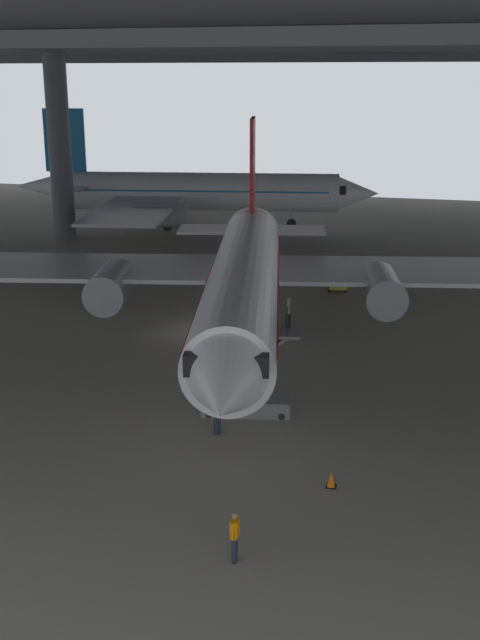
{
  "coord_description": "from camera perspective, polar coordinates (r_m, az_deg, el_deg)",
  "views": [
    {
      "loc": [
        12.24,
        -41.83,
        14.05
      ],
      "look_at": [
        2.84,
        -5.58,
        2.54
      ],
      "focal_mm": 44.95,
      "sensor_mm": 36.0,
      "label": 1
    }
  ],
  "objects": [
    {
      "name": "ground_plane",
      "position": [
        45.79,
        -1.68,
        -0.79
      ],
      "size": [
        110.0,
        110.0,
        0.0
      ],
      "primitive_type": "plane",
      "color": "gray"
    },
    {
      "name": "hangar_structure",
      "position": [
        56.99,
        2.16,
        19.4
      ],
      "size": [
        121.0,
        99.0,
        17.0
      ],
      "color": "#4C4F54",
      "rests_on": "ground_plane"
    },
    {
      "name": "airplane_main",
      "position": [
        43.41,
        0.3,
        2.92
      ],
      "size": [
        35.15,
        35.88,
        11.31
      ],
      "color": "white",
      "rests_on": "ground_plane"
    },
    {
      "name": "boarding_stairs",
      "position": [
        34.73,
        0.52,
        -5.47
      ],
      "size": [
        4.36,
        2.24,
        4.63
      ],
      "color": "slate",
      "rests_on": "ground_plane"
    },
    {
      "name": "crew_worker_near_nose",
      "position": [
        24.67,
        -0.38,
        -14.97
      ],
      "size": [
        0.23,
        0.55,
        1.68
      ],
      "color": "#232838",
      "rests_on": "ground_plane"
    },
    {
      "name": "crew_worker_by_stairs",
      "position": [
        32.57,
        -1.64,
        -6.62
      ],
      "size": [
        0.43,
        0.41,
        1.68
      ],
      "color": "#232838",
      "rests_on": "ground_plane"
    },
    {
      "name": "airplane_distant",
      "position": [
        77.28,
        -3.47,
        9.11
      ],
      "size": [
        34.86,
        34.05,
        11.01
      ],
      "color": "white",
      "rests_on": "ground_plane"
    },
    {
      "name": "traffic_cone_orange",
      "position": [
        29.12,
        6.51,
        -11.22
      ],
      "size": [
        0.36,
        0.36,
        0.6
      ],
      "color": "black",
      "rests_on": "ground_plane"
    },
    {
      "name": "baggage_tug",
      "position": [
        55.06,
        6.92,
        2.74
      ],
      "size": [
        1.68,
        2.4,
        0.9
      ],
      "color": "yellow",
      "rests_on": "ground_plane"
    }
  ]
}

